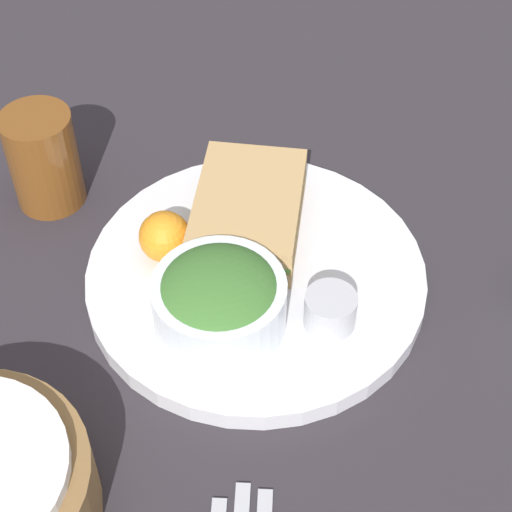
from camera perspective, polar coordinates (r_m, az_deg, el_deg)
ground_plane at (r=0.83m, az=0.00°, el=-1.88°), size 4.00×4.00×0.00m
plate at (r=0.82m, az=0.00°, el=-1.42°), size 0.33×0.33×0.02m
sandwich at (r=0.84m, az=-0.52°, el=2.98°), size 0.17×0.15×0.04m
salad_bowl at (r=0.75m, az=-2.46°, el=-2.87°), size 0.12×0.12×0.07m
dressing_cup at (r=0.76m, az=4.97°, el=-3.62°), size 0.05×0.05×0.04m
orange_wedge at (r=0.82m, az=-6.10°, el=1.30°), size 0.05×0.05×0.05m
drink_glass at (r=0.91m, az=-13.98°, el=6.29°), size 0.07×0.07×0.11m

